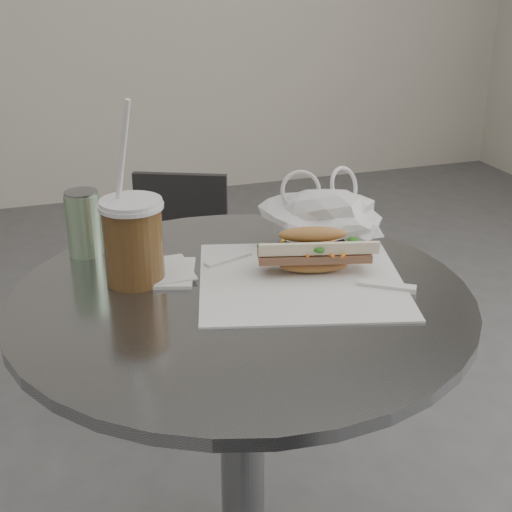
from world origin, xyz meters
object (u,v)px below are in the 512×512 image
object	(u,v)px
chair_far	(176,306)
banh_mi	(313,251)
cafe_table	(242,431)
drink_can	(84,223)
iced_coffee	(133,240)
sunglasses	(345,243)

from	to	relation	value
chair_far	banh_mi	world-z (taller)	banh_mi
cafe_table	chair_far	world-z (taller)	cafe_table
cafe_table	drink_can	bearing A→B (deg)	131.58
cafe_table	banh_mi	xyz separation A→B (m)	(0.14, 0.04, 0.32)
chair_far	cafe_table	bearing A→B (deg)	110.24
cafe_table	drink_can	distance (m)	0.47
cafe_table	iced_coffee	xyz separation A→B (m)	(-0.15, 0.10, 0.35)
banh_mi	iced_coffee	size ratio (longest dim) A/B	0.81
sunglasses	banh_mi	bearing A→B (deg)	-176.94
drink_can	iced_coffee	bearing A→B (deg)	-65.67
chair_far	drink_can	xyz separation A→B (m)	(-0.28, -0.59, 0.50)
chair_far	drink_can	world-z (taller)	drink_can
chair_far	banh_mi	xyz separation A→B (m)	(0.08, -0.80, 0.48)
chair_far	sunglasses	size ratio (longest dim) A/B	5.34
chair_far	iced_coffee	distance (m)	0.92
chair_far	drink_can	distance (m)	0.82
sunglasses	drink_can	bearing A→B (deg)	130.64
sunglasses	chair_far	bearing A→B (deg)	72.47
sunglasses	drink_can	distance (m)	0.48
chair_far	sunglasses	distance (m)	0.89
chair_far	sunglasses	xyz separation A→B (m)	(0.17, -0.74, 0.46)
iced_coffee	sunglasses	distance (m)	0.39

